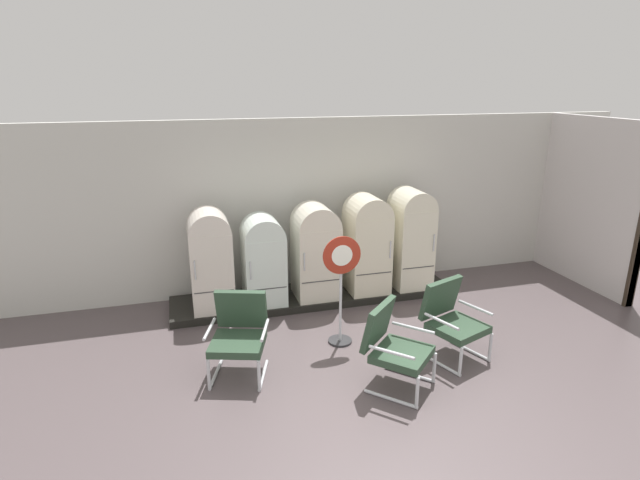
{
  "coord_description": "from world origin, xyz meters",
  "views": [
    {
      "loc": [
        -1.96,
        -4.26,
        3.39
      ],
      "look_at": [
        0.02,
        2.75,
        1.08
      ],
      "focal_mm": 28.49,
      "sensor_mm": 36.0,
      "label": 1
    }
  ],
  "objects_px": {
    "armchair_right": "(451,317)",
    "sign_stand": "(341,289)",
    "refrigerator_0": "(210,257)",
    "refrigerator_3": "(367,241)",
    "armchair_left": "(239,332)",
    "armchair_center": "(393,344)",
    "refrigerator_4": "(410,235)",
    "refrigerator_1": "(263,257)",
    "refrigerator_2": "(316,248)"
  },
  "relations": [
    {
      "from": "armchair_right",
      "to": "sign_stand",
      "type": "xyz_separation_m",
      "value": [
        -1.24,
        0.69,
        0.24
      ]
    },
    {
      "from": "refrigerator_0",
      "to": "refrigerator_3",
      "type": "xyz_separation_m",
      "value": [
        2.45,
        -0.0,
        0.03
      ]
    },
    {
      "from": "refrigerator_0",
      "to": "armchair_left",
      "type": "distance_m",
      "value": 1.78
    },
    {
      "from": "refrigerator_0",
      "to": "armchair_center",
      "type": "distance_m",
      "value": 3.12
    },
    {
      "from": "refrigerator_4",
      "to": "armchair_center",
      "type": "distance_m",
      "value": 2.89
    },
    {
      "from": "refrigerator_1",
      "to": "armchair_right",
      "type": "xyz_separation_m",
      "value": [
        2.03,
        -2.06,
        -0.3
      ]
    },
    {
      "from": "refrigerator_2",
      "to": "refrigerator_4",
      "type": "bearing_deg",
      "value": 0.36
    },
    {
      "from": "refrigerator_4",
      "to": "armchair_right",
      "type": "xyz_separation_m",
      "value": [
        -0.4,
        -2.08,
        -0.44
      ]
    },
    {
      "from": "armchair_center",
      "to": "sign_stand",
      "type": "distance_m",
      "value": 1.17
    },
    {
      "from": "armchair_right",
      "to": "armchair_center",
      "type": "xyz_separation_m",
      "value": [
        -0.98,
        -0.42,
        0.0
      ]
    },
    {
      "from": "refrigerator_1",
      "to": "sign_stand",
      "type": "xyz_separation_m",
      "value": [
        0.79,
        -1.37,
        -0.05
      ]
    },
    {
      "from": "refrigerator_4",
      "to": "armchair_center",
      "type": "relative_size",
      "value": 1.63
    },
    {
      "from": "refrigerator_0",
      "to": "refrigerator_4",
      "type": "relative_size",
      "value": 0.93
    },
    {
      "from": "refrigerator_2",
      "to": "armchair_center",
      "type": "relative_size",
      "value": 1.48
    },
    {
      "from": "refrigerator_1",
      "to": "sign_stand",
      "type": "distance_m",
      "value": 1.58
    },
    {
      "from": "sign_stand",
      "to": "armchair_left",
      "type": "bearing_deg",
      "value": -165.94
    },
    {
      "from": "refrigerator_3",
      "to": "armchair_center",
      "type": "xyz_separation_m",
      "value": [
        -0.62,
        -2.5,
        -0.41
      ]
    },
    {
      "from": "refrigerator_4",
      "to": "sign_stand",
      "type": "relative_size",
      "value": 1.08
    },
    {
      "from": "refrigerator_3",
      "to": "armchair_center",
      "type": "relative_size",
      "value": 1.57
    },
    {
      "from": "refrigerator_3",
      "to": "refrigerator_4",
      "type": "height_order",
      "value": "refrigerator_4"
    },
    {
      "from": "armchair_center",
      "to": "sign_stand",
      "type": "height_order",
      "value": "sign_stand"
    },
    {
      "from": "refrigerator_3",
      "to": "sign_stand",
      "type": "height_order",
      "value": "refrigerator_3"
    },
    {
      "from": "refrigerator_0",
      "to": "refrigerator_3",
      "type": "distance_m",
      "value": 2.45
    },
    {
      "from": "refrigerator_3",
      "to": "sign_stand",
      "type": "distance_m",
      "value": 1.64
    },
    {
      "from": "armchair_center",
      "to": "sign_stand",
      "type": "xyz_separation_m",
      "value": [
        -0.26,
        1.12,
        0.24
      ]
    },
    {
      "from": "refrigerator_3",
      "to": "armchair_left",
      "type": "xyz_separation_m",
      "value": [
        -2.26,
        -1.73,
        -0.41
      ]
    },
    {
      "from": "refrigerator_2",
      "to": "armchair_right",
      "type": "distance_m",
      "value": 2.42
    },
    {
      "from": "refrigerator_3",
      "to": "refrigerator_4",
      "type": "bearing_deg",
      "value": 0.72
    },
    {
      "from": "armchair_right",
      "to": "armchair_center",
      "type": "bearing_deg",
      "value": -156.66
    },
    {
      "from": "refrigerator_1",
      "to": "armchair_center",
      "type": "bearing_deg",
      "value": -67.01
    },
    {
      "from": "refrigerator_1",
      "to": "refrigerator_2",
      "type": "bearing_deg",
      "value": 0.95
    },
    {
      "from": "refrigerator_1",
      "to": "refrigerator_2",
      "type": "height_order",
      "value": "refrigerator_2"
    },
    {
      "from": "refrigerator_0",
      "to": "sign_stand",
      "type": "bearing_deg",
      "value": -41.39
    },
    {
      "from": "refrigerator_0",
      "to": "refrigerator_2",
      "type": "xyz_separation_m",
      "value": [
        1.6,
        -0.0,
        -0.02
      ]
    },
    {
      "from": "refrigerator_2",
      "to": "refrigerator_3",
      "type": "bearing_deg",
      "value": 0.03
    },
    {
      "from": "refrigerator_4",
      "to": "armchair_left",
      "type": "height_order",
      "value": "refrigerator_4"
    },
    {
      "from": "armchair_left",
      "to": "armchair_center",
      "type": "height_order",
      "value": "same"
    },
    {
      "from": "refrigerator_3",
      "to": "armchair_left",
      "type": "bearing_deg",
      "value": -142.65
    },
    {
      "from": "refrigerator_1",
      "to": "refrigerator_3",
      "type": "height_order",
      "value": "refrigerator_3"
    },
    {
      "from": "armchair_center",
      "to": "sign_stand",
      "type": "relative_size",
      "value": 0.66
    },
    {
      "from": "refrigerator_4",
      "to": "armchair_right",
      "type": "distance_m",
      "value": 2.17
    },
    {
      "from": "refrigerator_2",
      "to": "armchair_right",
      "type": "xyz_separation_m",
      "value": [
        1.2,
        -2.07,
        -0.36
      ]
    },
    {
      "from": "refrigerator_2",
      "to": "refrigerator_3",
      "type": "relative_size",
      "value": 0.94
    },
    {
      "from": "armchair_right",
      "to": "armchair_center",
      "type": "height_order",
      "value": "same"
    },
    {
      "from": "refrigerator_0",
      "to": "sign_stand",
      "type": "height_order",
      "value": "refrigerator_0"
    },
    {
      "from": "refrigerator_4",
      "to": "sign_stand",
      "type": "height_order",
      "value": "refrigerator_4"
    },
    {
      "from": "refrigerator_2",
      "to": "sign_stand",
      "type": "distance_m",
      "value": 1.38
    },
    {
      "from": "refrigerator_0",
      "to": "armchair_right",
      "type": "height_order",
      "value": "refrigerator_0"
    },
    {
      "from": "refrigerator_0",
      "to": "refrigerator_4",
      "type": "xyz_separation_m",
      "value": [
        3.21,
        0.01,
        0.07
      ]
    },
    {
      "from": "refrigerator_4",
      "to": "armchair_center",
      "type": "xyz_separation_m",
      "value": [
        -1.38,
        -2.51,
        -0.44
      ]
    }
  ]
}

